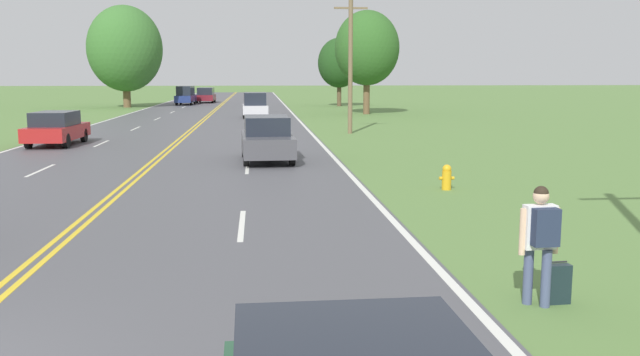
{
  "coord_description": "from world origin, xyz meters",
  "views": [
    {
      "loc": [
        3.8,
        -6.67,
        3.17
      ],
      "look_at": [
        5.17,
        8.14,
        0.9
      ],
      "focal_mm": 38.0,
      "sensor_mm": 36.0,
      "label": 1
    }
  ],
  "objects_px": {
    "fire_hydrant": "(447,177)",
    "car_maroon_van_horizon": "(206,95)",
    "hitchhiker_person": "(541,234)",
    "car_dark_grey_sedan_mid_near": "(267,139)",
    "car_dark_blue_van_distant": "(186,95)",
    "suitcase": "(557,284)",
    "car_red_sedan_mid_far": "(56,128)",
    "tree_mid_treeline": "(367,48)",
    "tree_left_verge": "(125,49)",
    "tree_behind_sign": "(339,63)",
    "car_silver_van_receding": "(255,105)"
  },
  "relations": [
    {
      "from": "suitcase",
      "to": "tree_mid_treeline",
      "type": "relative_size",
      "value": 0.07
    },
    {
      "from": "suitcase",
      "to": "car_maroon_van_horizon",
      "type": "height_order",
      "value": "car_maroon_van_horizon"
    },
    {
      "from": "suitcase",
      "to": "tree_mid_treeline",
      "type": "bearing_deg",
      "value": -9.63
    },
    {
      "from": "suitcase",
      "to": "car_silver_van_receding",
      "type": "xyz_separation_m",
      "value": [
        -4.3,
        42.4,
        0.69
      ]
    },
    {
      "from": "car_dark_grey_sedan_mid_near",
      "to": "car_maroon_van_horizon",
      "type": "relative_size",
      "value": 0.92
    },
    {
      "from": "fire_hydrant",
      "to": "car_dark_grey_sedan_mid_near",
      "type": "bearing_deg",
      "value": 125.49
    },
    {
      "from": "fire_hydrant",
      "to": "tree_behind_sign",
      "type": "bearing_deg",
      "value": 86.44
    },
    {
      "from": "hitchhiker_person",
      "to": "car_maroon_van_horizon",
      "type": "xyz_separation_m",
      "value": [
        -9.67,
        70.57,
        -0.13
      ]
    },
    {
      "from": "car_silver_van_receding",
      "to": "fire_hydrant",
      "type": "bearing_deg",
      "value": 7.65
    },
    {
      "from": "hitchhiker_person",
      "to": "car_silver_van_receding",
      "type": "bearing_deg",
      "value": 1.62
    },
    {
      "from": "car_dark_grey_sedan_mid_near",
      "to": "car_silver_van_receding",
      "type": "xyz_separation_m",
      "value": [
        -0.5,
        26.1,
        0.14
      ]
    },
    {
      "from": "suitcase",
      "to": "car_red_sedan_mid_far",
      "type": "xyz_separation_m",
      "value": [
        -13.24,
        22.9,
        0.51
      ]
    },
    {
      "from": "hitchhiker_person",
      "to": "tree_behind_sign",
      "type": "bearing_deg",
      "value": -8.06
    },
    {
      "from": "fire_hydrant",
      "to": "car_maroon_van_horizon",
      "type": "xyz_separation_m",
      "value": [
        -11.08,
        61.03,
        0.55
      ]
    },
    {
      "from": "hitchhiker_person",
      "to": "car_dark_blue_van_distant",
      "type": "relative_size",
      "value": 0.35
    },
    {
      "from": "car_dark_blue_van_distant",
      "to": "tree_left_verge",
      "type": "bearing_deg",
      "value": 137.24
    },
    {
      "from": "suitcase",
      "to": "tree_behind_sign",
      "type": "distance_m",
      "value": 60.93
    },
    {
      "from": "car_silver_van_receding",
      "to": "car_dark_blue_van_distant",
      "type": "height_order",
      "value": "car_dark_blue_van_distant"
    },
    {
      "from": "fire_hydrant",
      "to": "car_maroon_van_horizon",
      "type": "distance_m",
      "value": 62.03
    },
    {
      "from": "hitchhiker_person",
      "to": "car_dark_grey_sedan_mid_near",
      "type": "distance_m",
      "value": 16.76
    },
    {
      "from": "car_maroon_van_horizon",
      "to": "car_dark_blue_van_distant",
      "type": "bearing_deg",
      "value": 163.33
    },
    {
      "from": "tree_left_verge",
      "to": "tree_behind_sign",
      "type": "xyz_separation_m",
      "value": [
        21.2,
        0.78,
        -1.33
      ]
    },
    {
      "from": "suitcase",
      "to": "tree_left_verge",
      "type": "relative_size",
      "value": 0.06
    },
    {
      "from": "car_dark_grey_sedan_mid_near",
      "to": "car_dark_blue_van_distant",
      "type": "xyz_separation_m",
      "value": [
        -7.94,
        48.72,
        0.2
      ]
    },
    {
      "from": "tree_mid_treeline",
      "to": "tree_left_verge",
      "type": "bearing_deg",
      "value": 147.83
    },
    {
      "from": "car_silver_van_receding",
      "to": "car_maroon_van_horizon",
      "type": "relative_size",
      "value": 0.87
    },
    {
      "from": "car_red_sedan_mid_far",
      "to": "car_dark_blue_van_distant",
      "type": "height_order",
      "value": "car_dark_blue_van_distant"
    },
    {
      "from": "car_dark_blue_van_distant",
      "to": "suitcase",
      "type": "bearing_deg",
      "value": -167.38
    },
    {
      "from": "car_red_sedan_mid_far",
      "to": "tree_left_verge",
      "type": "bearing_deg",
      "value": 7.21
    },
    {
      "from": "tree_left_verge",
      "to": "car_dark_blue_van_distant",
      "type": "relative_size",
      "value": 2.03
    },
    {
      "from": "tree_mid_treeline",
      "to": "car_red_sedan_mid_far",
      "type": "distance_m",
      "value": 29.8
    },
    {
      "from": "car_dark_blue_van_distant",
      "to": "hitchhiker_person",
      "type": "bearing_deg",
      "value": -167.67
    },
    {
      "from": "car_maroon_van_horizon",
      "to": "tree_behind_sign",
      "type": "bearing_deg",
      "value": -123.48
    },
    {
      "from": "suitcase",
      "to": "fire_hydrant",
      "type": "bearing_deg",
      "value": -10.32
    },
    {
      "from": "car_dark_grey_sedan_mid_near",
      "to": "suitcase",
      "type": "bearing_deg",
      "value": 10.91
    },
    {
      "from": "car_silver_van_receding",
      "to": "car_maroon_van_horizon",
      "type": "bearing_deg",
      "value": -170.2
    },
    {
      "from": "hitchhiker_person",
      "to": "car_silver_van_receding",
      "type": "xyz_separation_m",
      "value": [
        -3.98,
        42.5,
        -0.06
      ]
    },
    {
      "from": "tree_behind_sign",
      "to": "car_dark_blue_van_distant",
      "type": "distance_m",
      "value": 16.93
    },
    {
      "from": "tree_behind_sign",
      "to": "car_silver_van_receding",
      "type": "bearing_deg",
      "value": -115.18
    },
    {
      "from": "car_dark_grey_sedan_mid_near",
      "to": "car_red_sedan_mid_far",
      "type": "bearing_deg",
      "value": -127.16
    },
    {
      "from": "fire_hydrant",
      "to": "tree_mid_treeline",
      "type": "distance_m",
      "value": 37.28
    },
    {
      "from": "tree_left_verge",
      "to": "fire_hydrant",
      "type": "bearing_deg",
      "value": -70.34
    },
    {
      "from": "car_dark_grey_sedan_mid_near",
      "to": "car_maroon_van_horizon",
      "type": "xyz_separation_m",
      "value": [
        -6.19,
        54.17,
        0.07
      ]
    },
    {
      "from": "hitchhiker_person",
      "to": "tree_mid_treeline",
      "type": "distance_m",
      "value": 46.78
    },
    {
      "from": "fire_hydrant",
      "to": "car_dark_blue_van_distant",
      "type": "xyz_separation_m",
      "value": [
        -12.83,
        55.58,
        0.67
      ]
    },
    {
      "from": "fire_hydrant",
      "to": "car_dark_blue_van_distant",
      "type": "height_order",
      "value": "car_dark_blue_van_distant"
    },
    {
      "from": "tree_left_verge",
      "to": "car_silver_van_receding",
      "type": "bearing_deg",
      "value": -54.14
    },
    {
      "from": "tree_behind_sign",
      "to": "car_silver_van_receding",
      "type": "relative_size",
      "value": 1.66
    },
    {
      "from": "car_red_sedan_mid_far",
      "to": "car_maroon_van_horizon",
      "type": "relative_size",
      "value": 0.95
    },
    {
      "from": "tree_left_verge",
      "to": "car_dark_grey_sedan_mid_near",
      "type": "relative_size",
      "value": 2.23
    }
  ]
}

